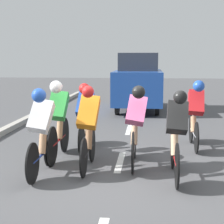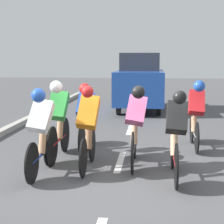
% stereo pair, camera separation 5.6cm
% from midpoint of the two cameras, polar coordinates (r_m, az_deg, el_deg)
% --- Properties ---
extents(ground_plane, '(60.00, 60.00, 0.00)m').
position_cam_midpoint_polar(ground_plane, '(6.41, 0.95, -9.38)').
color(ground_plane, '#4C4C4F').
extents(lane_stripe_mid, '(0.12, 1.40, 0.01)m').
position_cam_midpoint_polar(lane_stripe_mid, '(7.10, 1.46, -7.60)').
color(lane_stripe_mid, white).
rests_on(lane_stripe_mid, ground).
extents(lane_stripe_far, '(0.12, 1.40, 0.01)m').
position_cam_midpoint_polar(lane_stripe_far, '(10.21, 2.88, -2.70)').
color(lane_stripe_far, white).
rests_on(lane_stripe_far, ground).
extents(cyclist_white, '(0.40, 1.65, 1.48)m').
position_cam_midpoint_polar(cyclist_white, '(6.23, -10.55, -2.61)').
color(cyclist_white, black).
rests_on(cyclist_white, ground).
extents(cyclist_pink, '(0.40, 1.71, 1.48)m').
position_cam_midpoint_polar(cyclist_pink, '(6.67, 3.84, -1.87)').
color(cyclist_pink, black).
rests_on(cyclist_pink, ground).
extents(cyclist_green, '(0.37, 1.73, 1.54)m').
position_cam_midpoint_polar(cyclist_green, '(7.19, -7.94, -0.94)').
color(cyclist_green, black).
rests_on(cyclist_green, ground).
extents(cyclist_blue, '(0.36, 1.62, 1.44)m').
position_cam_midpoint_polar(cyclist_blue, '(7.82, -3.84, -0.46)').
color(cyclist_blue, black).
rests_on(cyclist_blue, ground).
extents(cyclist_black, '(0.36, 1.74, 1.46)m').
position_cam_midpoint_polar(cyclist_black, '(6.04, 9.97, -3.22)').
color(cyclist_black, black).
rests_on(cyclist_black, ground).
extents(cyclist_red, '(0.36, 1.63, 1.49)m').
position_cam_midpoint_polar(cyclist_red, '(8.16, 12.87, -0.02)').
color(cyclist_red, black).
rests_on(cyclist_red, ground).
extents(cyclist_orange, '(0.37, 1.60, 1.50)m').
position_cam_midpoint_polar(cyclist_orange, '(6.45, -3.40, -2.17)').
color(cyclist_orange, black).
rests_on(cyclist_orange, ground).
extents(support_car, '(1.70, 3.88, 2.11)m').
position_cam_midpoint_polar(support_car, '(13.97, 4.38, 4.61)').
color(support_car, black).
rests_on(support_car, ground).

